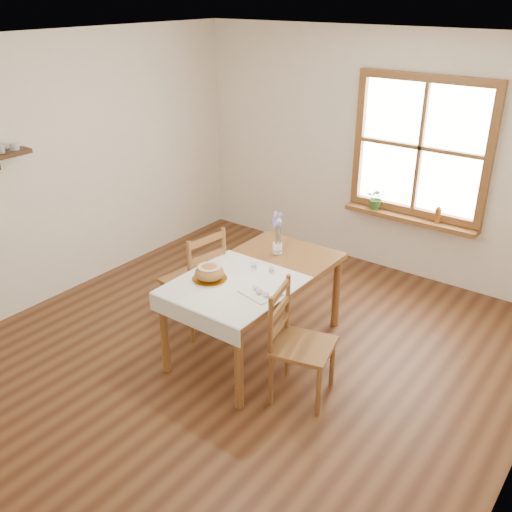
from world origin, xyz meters
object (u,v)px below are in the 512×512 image
Objects in this scene: chair_left at (193,278)px; flower_vase at (277,249)px; dining_table at (256,281)px; bread_plate at (210,279)px; chair_right at (303,345)px.

flower_vase is (0.62, 0.47, 0.29)m from chair_left.
bread_plate is at bearing -120.08° from dining_table.
chair_right is at bearing 85.94° from chair_left.
chair_left is 10.59× the size of flower_vase.
flower_vase is (-0.06, 0.41, 0.13)m from dining_table.
bread_plate is (0.47, -0.29, 0.26)m from chair_left.
chair_left reaches higher than bread_plate.
flower_vase reaches higher than dining_table.
dining_table is at bearing -81.41° from flower_vase.
bread_plate is 2.94× the size of flower_vase.
flower_vase is at bearing 31.55° from chair_right.
chair_right is at bearing 1.70° from bread_plate.
chair_right is at bearing -25.50° from dining_table.
flower_vase is at bearing 79.13° from bread_plate.
chair_left is at bearing -174.40° from dining_table.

